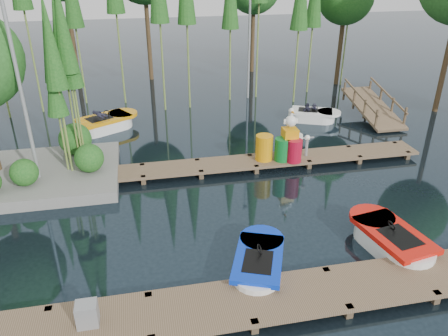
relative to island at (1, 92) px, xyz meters
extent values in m
plane|color=#1A2731|center=(6.30, -3.29, -3.18)|extent=(90.00, 90.00, 0.00)
cube|color=brown|center=(6.30, -7.79, -2.93)|extent=(18.00, 1.50, 0.10)
cube|color=#4F3E2B|center=(2.00, -7.16, -3.13)|extent=(0.16, 0.16, 0.50)
cube|color=#4F3E2B|center=(4.15, -7.16, -3.13)|extent=(0.16, 0.16, 0.50)
cube|color=#4F3E2B|center=(6.30, -8.42, -3.13)|extent=(0.16, 0.16, 0.50)
cube|color=#4F3E2B|center=(6.30, -7.16, -3.13)|extent=(0.16, 0.16, 0.50)
cube|color=#4F3E2B|center=(8.45, -8.42, -3.13)|extent=(0.16, 0.16, 0.50)
cube|color=#4F3E2B|center=(8.45, -7.16, -3.13)|extent=(0.16, 0.16, 0.50)
cube|color=#4F3E2B|center=(10.60, -8.42, -3.13)|extent=(0.16, 0.16, 0.50)
cube|color=#4F3E2B|center=(10.60, -7.16, -3.13)|extent=(0.16, 0.16, 0.50)
cube|color=brown|center=(7.30, -0.79, -2.93)|extent=(15.00, 1.20, 0.10)
cube|color=#4F3E2B|center=(0.20, -1.27, -3.13)|extent=(0.16, 0.16, 0.50)
cube|color=#4F3E2B|center=(0.20, -0.31, -3.13)|extent=(0.16, 0.16, 0.50)
cube|color=#4F3E2B|center=(2.23, -1.27, -3.13)|extent=(0.16, 0.16, 0.50)
cube|color=#4F3E2B|center=(2.23, -0.31, -3.13)|extent=(0.16, 0.16, 0.50)
cube|color=#4F3E2B|center=(4.26, -1.27, -3.13)|extent=(0.16, 0.16, 0.50)
cube|color=#4F3E2B|center=(4.26, -0.31, -3.13)|extent=(0.16, 0.16, 0.50)
cube|color=#4F3E2B|center=(6.28, -1.27, -3.13)|extent=(0.16, 0.16, 0.50)
cube|color=#4F3E2B|center=(6.28, -0.31, -3.13)|extent=(0.16, 0.16, 0.50)
cube|color=#4F3E2B|center=(8.31, -1.27, -3.13)|extent=(0.16, 0.16, 0.50)
cube|color=#4F3E2B|center=(8.31, -0.31, -3.13)|extent=(0.16, 0.16, 0.50)
cube|color=#4F3E2B|center=(10.34, -1.27, -3.13)|extent=(0.16, 0.16, 0.50)
cube|color=#4F3E2B|center=(10.34, -0.31, -3.13)|extent=(0.16, 0.16, 0.50)
cube|color=#4F3E2B|center=(12.37, -1.27, -3.13)|extent=(0.16, 0.16, 0.50)
cube|color=#4F3E2B|center=(12.37, -0.31, -3.13)|extent=(0.16, 0.16, 0.50)
cube|color=#4F3E2B|center=(14.40, -1.27, -3.13)|extent=(0.16, 0.16, 0.50)
cube|color=#4F3E2B|center=(14.40, -0.31, -3.13)|extent=(0.16, 0.16, 0.50)
cube|color=slate|center=(0.30, -0.29, -3.00)|extent=(6.20, 4.20, 0.42)
sphere|color=#26611F|center=(0.50, -1.29, -2.34)|extent=(0.90, 0.90, 0.90)
sphere|color=#26611F|center=(1.90, 0.91, -2.19)|extent=(1.20, 1.20, 1.20)
sphere|color=#26611F|center=(2.50, -0.69, -2.29)|extent=(1.00, 1.00, 1.00)
cylinder|color=olive|center=(2.04, 0.27, -0.22)|extent=(0.07, 0.07, 5.93)
cone|color=#26611F|center=(2.04, 0.27, 1.86)|extent=(0.70, 0.70, 2.97)
cylinder|color=olive|center=(1.73, 0.11, -0.35)|extent=(0.07, 0.07, 5.66)
cone|color=#26611F|center=(1.73, 0.11, 1.63)|extent=(0.70, 0.70, 2.83)
cylinder|color=olive|center=(2.23, 0.30, -0.57)|extent=(0.07, 0.07, 5.22)
cone|color=#26611F|center=(2.23, 0.30, 1.26)|extent=(0.70, 0.70, 2.61)
cylinder|color=olive|center=(1.85, -0.51, -0.42)|extent=(0.07, 0.07, 5.53)
cone|color=#26611F|center=(1.85, -0.51, 1.52)|extent=(0.70, 0.70, 2.76)
cylinder|color=olive|center=(1.71, -0.39, -1.18)|extent=(0.07, 0.07, 4.01)
cone|color=#26611F|center=(1.71, -0.39, 0.23)|extent=(0.70, 0.70, 2.01)
cylinder|color=olive|center=(2.17, 0.16, -0.13)|extent=(0.07, 0.07, 6.11)
cone|color=#26611F|center=(2.17, 0.16, 2.01)|extent=(0.70, 0.70, 3.05)
cylinder|color=#45321D|center=(19.04, 3.61, -0.15)|extent=(0.26, 0.26, 6.06)
cylinder|color=#45321D|center=(16.28, 9.35, -0.67)|extent=(0.26, 0.26, 5.02)
cylinder|color=#45321D|center=(12.04, 13.41, -0.53)|extent=(0.26, 0.26, 5.31)
cylinder|color=#45321D|center=(5.30, 12.74, 0.05)|extent=(0.26, 0.26, 6.46)
cylinder|color=#45321D|center=(0.88, 12.71, 0.24)|extent=(0.26, 0.26, 6.85)
cylinder|color=olive|center=(-0.41, 7.53, 1.65)|extent=(0.09, 0.09, 9.66)
cylinder|color=olive|center=(1.62, 8.54, 0.66)|extent=(0.09, 0.09, 7.69)
cylinder|color=olive|center=(3.67, 8.19, 1.31)|extent=(0.09, 0.09, 8.99)
cylinder|color=olive|center=(5.66, 6.58, 1.03)|extent=(0.09, 0.09, 8.44)
cylinder|color=olive|center=(6.95, 6.71, 0.93)|extent=(0.09, 0.09, 8.22)
cylinder|color=olive|center=(9.25, 7.58, 0.52)|extent=(0.09, 0.09, 7.41)
cylinder|color=olive|center=(10.79, 7.80, 1.70)|extent=(0.09, 0.09, 9.77)
cylinder|color=olive|center=(12.54, 6.54, 0.52)|extent=(0.09, 0.09, 7.40)
cylinder|color=olive|center=(13.93, 8.13, 0.39)|extent=(0.09, 0.09, 7.14)
cylinder|color=olive|center=(16.47, 9.13, 1.12)|extent=(0.09, 0.09, 8.61)
cylinder|color=gray|center=(0.80, -0.79, 0.32)|extent=(0.12, 0.12, 7.00)
cylinder|color=gray|center=(10.30, 7.71, 0.32)|extent=(0.12, 0.12, 7.00)
cube|color=brown|center=(15.30, 3.21, -2.63)|extent=(1.50, 3.94, 0.95)
cube|color=#4F3E2B|center=(14.60, 1.61, -2.59)|extent=(0.08, 0.08, 0.90)
cube|color=#4F3E2B|center=(14.60, 2.71, -2.48)|extent=(0.08, 0.08, 0.90)
cube|color=#4F3E2B|center=(14.60, 3.81, -2.37)|extent=(0.08, 0.08, 0.90)
cube|color=#4F3E2B|center=(14.60, 4.91, -2.26)|extent=(0.08, 0.08, 0.90)
cube|color=brown|center=(14.60, 3.21, -2.03)|extent=(0.06, 3.54, 0.83)
cube|color=#4F3E2B|center=(16.00, 1.61, -2.59)|extent=(0.08, 0.08, 0.90)
cube|color=#4F3E2B|center=(16.00, 2.71, -2.48)|extent=(0.08, 0.08, 0.90)
cube|color=#4F3E2B|center=(16.00, 3.81, -2.37)|extent=(0.08, 0.08, 0.90)
cube|color=#4F3E2B|center=(16.00, 4.91, -2.26)|extent=(0.08, 0.08, 0.90)
cube|color=brown|center=(16.00, 3.21, -2.03)|extent=(0.06, 3.54, 0.83)
cube|color=white|center=(6.88, -6.64, -3.00)|extent=(1.47, 1.47, 0.52)
cylinder|color=white|center=(7.08, -6.11, -3.00)|extent=(1.47, 1.47, 0.52)
cylinder|color=white|center=(6.67, -7.17, -3.00)|extent=(1.47, 1.47, 0.52)
cube|color=#072FC3|center=(6.88, -6.64, -2.71)|extent=(1.79, 2.25, 0.13)
cylinder|color=#072FC3|center=(7.18, -5.87, -2.71)|extent=(1.50, 1.50, 0.13)
cube|color=black|center=(6.81, -6.82, -2.67)|extent=(0.99, 1.12, 0.06)
torus|color=black|center=(6.93, -6.51, -2.52)|extent=(0.23, 0.29, 0.25)
cube|color=white|center=(10.66, -6.44, -2.98)|extent=(1.43, 1.44, 0.56)
cylinder|color=white|center=(10.56, -5.83, -2.98)|extent=(1.43, 1.43, 0.56)
cylinder|color=white|center=(10.77, -7.05, -2.98)|extent=(1.43, 1.43, 0.56)
cube|color=red|center=(10.66, -6.44, -2.67)|extent=(1.61, 2.33, 0.14)
cylinder|color=red|center=(10.51, -5.55, -2.67)|extent=(1.45, 1.45, 0.14)
cube|color=black|center=(10.70, -6.64, -2.62)|extent=(0.93, 1.13, 0.06)
torus|color=black|center=(10.64, -6.29, -2.47)|extent=(0.20, 0.31, 0.27)
cube|color=white|center=(2.75, 4.26, -2.97)|extent=(1.79, 1.79, 0.60)
cylinder|color=white|center=(3.32, 4.59, -2.97)|extent=(1.78, 1.78, 0.60)
cylinder|color=white|center=(2.18, 3.93, -2.97)|extent=(1.78, 1.78, 0.60)
cube|color=orange|center=(2.75, 4.26, -2.64)|extent=(2.63, 2.30, 0.15)
cylinder|color=orange|center=(3.57, 4.74, -2.64)|extent=(1.82, 1.82, 0.15)
cube|color=black|center=(2.56, 4.15, -2.59)|extent=(1.34, 1.24, 0.07)
torus|color=black|center=(2.89, 4.34, -2.42)|extent=(0.34, 0.29, 0.29)
imported|color=#1E1E2D|center=(2.52, 4.12, -2.33)|extent=(0.58, 0.54, 1.06)
cube|color=white|center=(12.36, 3.56, -3.00)|extent=(1.44, 1.44, 0.50)
cylinder|color=white|center=(12.86, 3.34, -3.00)|extent=(1.44, 1.44, 0.50)
cylinder|color=white|center=(11.86, 3.78, -3.00)|extent=(1.44, 1.44, 0.50)
cube|color=white|center=(12.36, 3.56, -2.73)|extent=(2.18, 1.78, 0.13)
cylinder|color=white|center=(13.09, 3.24, -2.73)|extent=(1.46, 1.46, 0.13)
cube|color=black|center=(12.19, 3.64, -2.69)|extent=(1.09, 0.98, 0.05)
torus|color=black|center=(12.48, 3.51, -2.55)|extent=(0.28, 0.23, 0.24)
imported|color=#1E1E2D|center=(12.15, 3.65, -2.50)|extent=(0.44, 0.40, 0.82)
imported|color=#1E1E2D|center=(12.57, 3.81, -2.56)|extent=(0.35, 0.30, 0.62)
cube|color=gray|center=(2.90, -7.79, -2.62)|extent=(0.44, 0.37, 0.54)
cylinder|color=orange|center=(8.72, -0.79, -2.41)|extent=(0.63, 0.63, 0.95)
cylinder|color=#0C6D26|center=(9.36, -0.99, -2.46)|extent=(0.57, 0.57, 0.86)
cylinder|color=white|center=(9.93, -0.70, -2.46)|extent=(0.57, 0.57, 0.86)
cylinder|color=#A80C24|center=(9.74, -1.18, -2.46)|extent=(0.57, 0.57, 0.86)
cube|color=orange|center=(9.65, -0.89, -1.86)|extent=(0.52, 0.52, 0.33)
sphere|color=white|center=(9.65, -0.89, -1.41)|extent=(0.42, 0.42, 0.42)
cylinder|color=white|center=(9.65, -0.89, -1.17)|extent=(0.10, 0.10, 0.29)
sphere|color=white|center=(9.65, -0.89, -1.01)|extent=(0.19, 0.19, 0.19)
cone|color=orange|center=(9.65, -1.08, -1.03)|extent=(0.10, 0.29, 0.10)
cube|color=white|center=(9.65, -0.89, -1.41)|extent=(0.52, 0.06, 0.17)
cylinder|color=gray|center=(10.39, -0.79, -2.57)|extent=(0.10, 0.10, 0.63)
sphere|color=white|center=(10.39, -0.79, -2.15)|extent=(0.21, 0.21, 0.21)
cube|color=gray|center=(10.39, -0.79, -2.15)|extent=(0.52, 0.04, 0.04)
cone|color=orange|center=(10.39, -0.92, -2.15)|extent=(0.04, 0.10, 0.04)
camera|label=1|loc=(4.31, -14.91, 4.06)|focal=35.00mm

